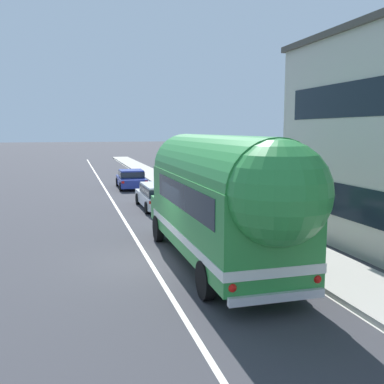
{
  "coord_description": "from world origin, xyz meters",
  "views": [
    {
      "loc": [
        -2.38,
        -13.76,
        4.27
      ],
      "look_at": [
        1.94,
        1.75,
        1.99
      ],
      "focal_mm": 40.93,
      "sensor_mm": 36.0,
      "label": 1
    }
  ],
  "objects": [
    {
      "name": "ground_plane",
      "position": [
        0.0,
        0.0,
        0.0
      ],
      "size": [
        300.0,
        300.0,
        0.0
      ],
      "primitive_type": "plane",
      "color": "#38383D"
    },
    {
      "name": "lane_markings",
      "position": [
        1.82,
        12.0,
        0.0
      ],
      "size": [
        4.07,
        80.0,
        0.01
      ],
      "color": "silver",
      "rests_on": "ground"
    },
    {
      "name": "sidewalk_slab",
      "position": [
        5.11,
        10.0,
        0.07
      ],
      "size": [
        2.33,
        90.0,
        0.15
      ],
      "primitive_type": "cube",
      "color": "#ADA89E",
      "rests_on": "ground"
    },
    {
      "name": "painted_bus",
      "position": [
        1.97,
        -1.47,
        2.3
      ],
      "size": [
        2.62,
        10.64,
        4.12
      ],
      "color": "#2D8C3D",
      "rests_on": "ground"
    },
    {
      "name": "car_lead",
      "position": [
        2.22,
        9.47,
        0.79
      ],
      "size": [
        2.01,
        4.52,
        1.37
      ],
      "color": "white",
      "rests_on": "ground"
    },
    {
      "name": "car_second",
      "position": [
        1.91,
        18.42,
        0.73
      ],
      "size": [
        2.06,
        4.35,
        1.37
      ],
      "color": "navy",
      "rests_on": "ground"
    }
  ]
}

